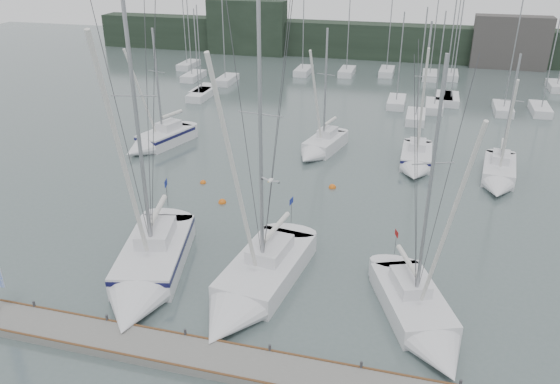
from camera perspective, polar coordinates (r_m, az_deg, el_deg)
The scene contains 17 objects.
ground at distance 28.60m, azimuth -2.71°, elevation -10.91°, with size 160.00×160.00×0.00m, color #4E5F5D.
dock at distance 24.84m, azimuth -6.35°, elevation -17.08°, with size 24.00×2.00×0.40m, color slate.
far_treeline at distance 85.44m, azimuth 10.32°, elevation 15.24°, with size 90.00×4.00×5.00m, color black.
far_building_left at distance 87.29m, azimuth -3.47°, elevation 16.78°, with size 12.00×3.00×8.00m, color black.
far_building_right at distance 83.69m, azimuth 22.95°, elevation 14.20°, with size 10.00×3.00×7.00m, color #413E3C.
mast_forest at distance 67.13m, azimuth 14.64°, elevation 10.36°, with size 55.76×26.83×14.55m.
sailboat_near_left at distance 29.97m, azimuth -13.78°, elevation -8.27°, with size 5.45×10.69×16.70m.
sailboat_near_center at distance 28.09m, azimuth -3.24°, elevation -10.27°, with size 4.45×10.34×15.96m.
sailboat_near_right at distance 26.90m, azimuth 14.83°, elevation -13.20°, with size 5.50×8.45×13.62m.
sailboat_mid_a at distance 48.85m, azimuth -12.86°, elevation 5.19°, with size 4.59×7.62×10.86m.
sailboat_mid_c at distance 46.34m, azimuth 4.10°, elevation 4.60°, with size 3.72×6.98×10.98m.
sailboat_mid_d at distance 44.68m, azimuth 14.00°, elevation 3.09°, with size 2.37×6.83×11.97m.
sailboat_mid_e at distance 43.83m, azimuth 21.86°, elevation 1.47°, with size 3.09×7.66×10.15m.
buoy_a at distance 38.13m, azimuth -6.05°, elevation -1.12°, with size 0.56×0.56×0.56m, color #D45E12.
buoy_b at distance 40.36m, azimuth 5.49°, elevation 0.46°, with size 0.55×0.55×0.55m, color #D45E12.
buoy_c at distance 41.34m, azimuth -8.04°, elevation 0.94°, with size 0.46×0.46×0.46m, color #D45E12.
seagull at distance 25.06m, azimuth -1.01°, elevation 1.22°, with size 0.90×0.43×0.18m.
Camera 1 is at (7.26, -21.91, 16.89)m, focal length 35.00 mm.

